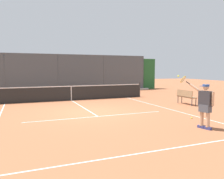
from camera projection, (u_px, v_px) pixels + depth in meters
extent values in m
plane|color=#A8603D|center=(91.00, 112.00, 10.86)|extent=(60.00, 60.00, 0.00)
cube|color=white|center=(155.00, 151.00, 5.71)|extent=(7.96, 0.05, 0.01)
cube|color=white|center=(98.00, 116.00, 9.88)|extent=(6.21, 0.05, 0.01)
cube|color=white|center=(167.00, 109.00, 11.83)|extent=(0.05, 10.02, 0.01)
cube|color=white|center=(82.00, 107.00, 12.42)|extent=(0.05, 5.51, 0.01)
cylinder|color=#474C51|center=(143.00, 73.00, 22.84)|extent=(0.07, 0.07, 3.35)
cylinder|color=#474C51|center=(104.00, 73.00, 21.26)|extent=(0.07, 0.07, 3.35)
cylinder|color=#474C51|center=(58.00, 73.00, 19.68)|extent=(0.07, 0.07, 3.35)
cylinder|color=#474C51|center=(5.00, 74.00, 18.11)|extent=(0.07, 0.07, 3.35)
cylinder|color=#474C51|center=(58.00, 54.00, 19.54)|extent=(16.86, 0.05, 0.05)
cube|color=#474C51|center=(58.00, 73.00, 19.68)|extent=(16.86, 0.02, 3.35)
cube|color=#235B2D|center=(57.00, 75.00, 20.30)|extent=(19.86, 0.90, 3.09)
cube|color=silver|center=(59.00, 92.00, 19.66)|extent=(17.86, 0.18, 0.15)
cylinder|color=#2D2D2D|center=(140.00, 90.00, 16.82)|extent=(0.09, 0.09, 1.07)
cube|color=black|center=(71.00, 93.00, 14.92)|extent=(10.12, 0.02, 0.91)
cube|color=white|center=(71.00, 86.00, 14.88)|extent=(10.12, 0.04, 0.05)
cube|color=white|center=(71.00, 93.00, 14.92)|extent=(0.05, 0.04, 0.91)
cube|color=navy|center=(208.00, 128.00, 7.74)|extent=(0.16, 0.28, 0.09)
cylinder|color=tan|center=(208.00, 117.00, 7.71)|extent=(0.13, 0.13, 0.71)
cube|color=navy|center=(201.00, 127.00, 7.94)|extent=(0.16, 0.28, 0.09)
cylinder|color=tan|center=(202.00, 116.00, 7.90)|extent=(0.13, 0.13, 0.71)
cube|color=#474C56|center=(205.00, 108.00, 7.78)|extent=(0.29, 0.41, 0.26)
cube|color=#2D2D33|center=(205.00, 99.00, 7.75)|extent=(0.30, 0.47, 0.51)
cylinder|color=tan|center=(213.00, 99.00, 7.52)|extent=(0.08, 0.08, 0.47)
cylinder|color=tan|center=(194.00, 87.00, 8.03)|extent=(0.25, 0.35, 0.27)
sphere|color=tan|center=(206.00, 87.00, 7.71)|extent=(0.20, 0.20, 0.20)
cylinder|color=#284C93|center=(206.00, 85.00, 7.71)|extent=(0.27, 0.27, 0.07)
cube|color=#284C93|center=(203.00, 86.00, 7.80)|extent=(0.20, 0.21, 0.02)
cylinder|color=black|center=(188.00, 83.00, 8.16)|extent=(0.11, 0.16, 0.13)
torus|color=gold|center=(183.00, 79.00, 8.26)|extent=(0.35, 0.31, 0.26)
cylinder|color=silver|center=(183.00, 79.00, 8.26)|extent=(0.28, 0.25, 0.21)
sphere|color=#CCDB33|center=(178.00, 76.00, 8.35)|extent=(0.07, 0.07, 0.07)
sphere|color=#D6E042|center=(192.00, 118.00, 9.44)|extent=(0.07, 0.07, 0.07)
cube|color=#93704C|center=(187.00, 97.00, 13.21)|extent=(0.38, 1.30, 0.05)
cube|color=#93704C|center=(184.00, 93.00, 13.13)|extent=(0.09, 1.30, 0.36)
cylinder|color=#333338|center=(196.00, 102.00, 12.73)|extent=(0.04, 0.04, 0.44)
cylinder|color=#333338|center=(182.00, 99.00, 13.84)|extent=(0.04, 0.04, 0.44)
cylinder|color=#333338|center=(192.00, 102.00, 12.63)|extent=(0.04, 0.04, 0.44)
cylinder|color=#333338|center=(178.00, 99.00, 13.73)|extent=(0.04, 0.04, 0.44)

